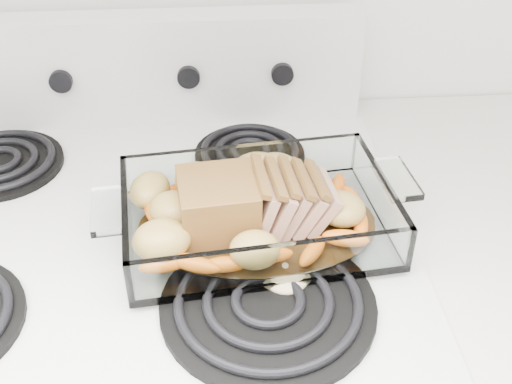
{
  "coord_description": "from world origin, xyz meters",
  "views": [
    {
      "loc": [
        0.14,
        0.98,
        1.48
      ],
      "look_at": [
        0.19,
        1.64,
        0.99
      ],
      "focal_mm": 45.0,
      "sensor_mm": 36.0,
      "label": 1
    }
  ],
  "objects": [
    {
      "name": "baking_dish",
      "position": [
        0.19,
        1.62,
        0.96
      ],
      "size": [
        0.34,
        0.22,
        0.07
      ],
      "rotation": [
        0.0,
        0.0,
        0.11
      ],
      "color": "white",
      "rests_on": "electric_range"
    },
    {
      "name": "pork_roast",
      "position": [
        0.17,
        1.62,
        0.99
      ],
      "size": [
        0.2,
        0.1,
        0.08
      ],
      "rotation": [
        0.0,
        0.0,
        0.12
      ],
      "color": "#936127",
      "rests_on": "baking_dish"
    },
    {
      "name": "roast_vegetables",
      "position": [
        0.18,
        1.66,
        0.97
      ],
      "size": [
        0.38,
        0.21,
        0.05
      ],
      "rotation": [
        0.0,
        0.0,
        -0.15
      ],
      "color": "orange",
      "rests_on": "baking_dish"
    },
    {
      "name": "wooden_spoon",
      "position": [
        0.21,
        1.61,
        0.95
      ],
      "size": [
        0.06,
        0.3,
        0.02
      ],
      "rotation": [
        0.0,
        0.0,
        0.0
      ],
      "color": "tan",
      "rests_on": "electric_range"
    }
  ]
}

